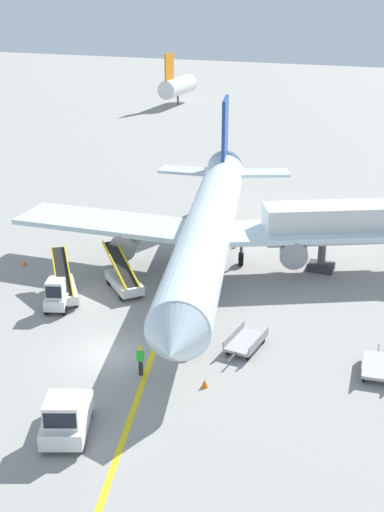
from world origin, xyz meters
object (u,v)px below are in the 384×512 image
object	(u,v)px
belt_loader_forward_hold	(124,279)
pushback_tug	(66,417)
baggage_cart_loaded	(377,365)
baggage_tug_near_wing	(57,296)
safety_cone_nose_right	(234,245)
jet_bridge	(368,222)
airliner	(209,226)
belt_loader_aft_hold	(64,287)
ground_crew_marshaller	(140,360)
baggage_cart_empty_trailing	(246,342)
safety_cone_wingtip_right	(25,262)
safety_cone_wingtip_left	(210,292)
safety_cone_nose_left	(205,383)

from	to	relation	value
belt_loader_forward_hold	pushback_tug	bearing A→B (deg)	-71.90
belt_loader_forward_hold	baggage_cart_loaded	world-z (taller)	belt_loader_forward_hold
baggage_tug_near_wing	safety_cone_nose_right	xyz separation A→B (m)	(6.78, 14.24, -0.71)
jet_bridge	baggage_cart_loaded	size ratio (longest dim) A/B	3.30
airliner	belt_loader_forward_hold	bearing A→B (deg)	-129.30
belt_loader_aft_hold	airliner	bearing A→B (deg)	46.80
airliner	baggage_cart_loaded	bearing A→B (deg)	-35.93
baggage_tug_near_wing	airliner	bearing A→B (deg)	54.42
belt_loader_forward_hold	ground_crew_marshaller	distance (m)	10.76
baggage_cart_empty_trailing	safety_cone_wingtip_right	world-z (taller)	baggage_cart_empty_trailing
pushback_tug	safety_cone_wingtip_right	distance (m)	20.96
belt_loader_aft_hold	safety_cone_wingtip_left	bearing A→B (deg)	24.21
airliner	belt_loader_aft_hold	size ratio (longest dim) A/B	7.35
pushback_tug	safety_cone_wingtip_right	size ratio (longest dim) A/B	9.20
safety_cone_nose_right	safety_cone_wingtip_right	distance (m)	15.76
baggage_cart_empty_trailing	safety_cone_wingtip_right	distance (m)	19.40
belt_loader_aft_hold	ground_crew_marshaller	size ratio (longest dim) A/B	2.79
safety_cone_nose_right	safety_cone_wingtip_right	world-z (taller)	same
baggage_tug_near_wing	jet_bridge	bearing A→B (deg)	39.64
belt_loader_aft_hold	safety_cone_nose_left	bearing A→B (deg)	-27.54
belt_loader_aft_hold	safety_cone_nose_right	distance (m)	14.64
ground_crew_marshaller	safety_cone_nose_right	world-z (taller)	ground_crew_marshaller
safety_cone_nose_right	safety_cone_wingtip_left	distance (m)	8.85
safety_cone_wingtip_left	safety_cone_wingtip_right	world-z (taller)	same
belt_loader_aft_hold	safety_cone_nose_right	bearing A→B (deg)	59.84
belt_loader_aft_hold	safety_cone_nose_right	xyz separation A→B (m)	(7.35, 12.65, -0.56)
belt_loader_forward_hold	belt_loader_aft_hold	distance (m)	3.96
airliner	pushback_tug	distance (m)	20.16
pushback_tug	baggage_cart_empty_trailing	size ratio (longest dim) A/B	1.06
safety_cone_nose_left	safety_cone_wingtip_right	bearing A→B (deg)	150.65
airliner	baggage_tug_near_wing	size ratio (longest dim) A/B	12.93
pushback_tug	safety_cone_nose_left	bearing A→B (deg)	54.16
baggage_cart_loaded	ground_crew_marshaller	bearing A→B (deg)	-157.09
safety_cone_nose_left	safety_cone_wingtip_right	size ratio (longest dim) A/B	1.00
baggage_cart_empty_trailing	safety_cone_nose_right	distance (m)	15.63
belt_loader_aft_hold	safety_cone_nose_left	xyz separation A→B (m)	(12.23, -6.38, -0.56)
safety_cone_wingtip_right	baggage_cart_loaded	bearing A→B (deg)	-11.86
safety_cone_wingtip_right	belt_loader_aft_hold	bearing A→B (deg)	-33.10
baggage_cart_loaded	baggage_tug_near_wing	bearing A→B (deg)	179.55
pushback_tug	baggage_tug_near_wing	size ratio (longest dim) A/B	1.50
safety_cone_nose_right	baggage_cart_loaded	bearing A→B (deg)	-48.47
safety_cone_nose_left	safety_cone_wingtip_left	world-z (taller)	same
ground_crew_marshaller	jet_bridge	bearing A→B (deg)	65.56
baggage_tug_near_wing	safety_cone_wingtip_right	distance (m)	8.11
pushback_tug	airliner	bearing A→B (deg)	92.12
baggage_tug_near_wing	baggage_cart_loaded	size ratio (longest dim) A/B	0.71
jet_bridge	pushback_tug	xyz separation A→B (m)	(-9.38, -24.63, -2.55)
safety_cone_nose_right	baggage_tug_near_wing	bearing A→B (deg)	-115.47
pushback_tug	safety_cone_nose_left	world-z (taller)	pushback_tug
jet_bridge	baggage_cart_empty_trailing	bearing A→B (deg)	-106.87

